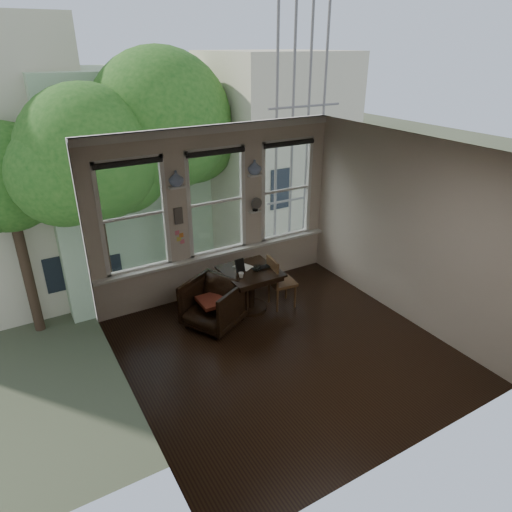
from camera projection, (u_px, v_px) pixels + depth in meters
ground at (285, 350)px, 6.87m from camera, size 4.50×4.50×0.00m
ceiling at (291, 151)px, 5.60m from camera, size 4.50×4.50×0.00m
wall_back at (216, 213)px, 7.99m from camera, size 4.50×0.00×4.50m
wall_front at (416, 346)px, 4.47m from camera, size 4.50×0.00×4.50m
wall_left at (124, 303)px, 5.20m from camera, size 0.00×4.50×4.50m
wall_right at (405, 230)px, 7.26m from camera, size 0.00×4.50×4.50m
window_left at (133, 216)px, 7.24m from camera, size 1.10×0.12×1.90m
window_center at (216, 202)px, 7.91m from camera, size 1.10×0.12×1.90m
window_right at (285, 190)px, 8.57m from camera, size 1.10×0.12×1.90m
shelf_left at (177, 187)px, 7.33m from camera, size 0.26×0.16×0.03m
shelf_right at (255, 175)px, 7.99m from camera, size 0.26×0.16×0.03m
intercom at (178, 216)px, 7.56m from camera, size 0.14×0.06×0.28m
sticky_notes at (180, 235)px, 7.72m from camera, size 0.16×0.01×0.24m
desk_fan at (255, 206)px, 8.22m from camera, size 0.20×0.20×0.24m
vase_left at (176, 178)px, 7.27m from camera, size 0.24×0.24×0.25m
vase_right at (255, 167)px, 7.93m from camera, size 0.24×0.24×0.25m
table at (250, 290)px, 7.78m from camera, size 0.90×0.90×0.75m
armchair_left at (213, 304)px, 7.34m from camera, size 1.14×1.13×0.77m
cushion_red at (213, 301)px, 7.31m from camera, size 0.45×0.45×0.06m
side_chair_right at (282, 282)px, 7.87m from camera, size 0.47×0.47×0.92m
laptop at (262, 269)px, 7.64m from camera, size 0.33×0.22×0.03m
mug at (241, 275)px, 7.37m from camera, size 0.11×0.11×0.08m
drinking_glass at (257, 268)px, 7.57m from camera, size 0.16×0.16×0.10m
tablet at (240, 265)px, 7.54m from camera, size 0.16×0.08×0.22m
papers at (243, 267)px, 7.75m from camera, size 0.33×0.36×0.00m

